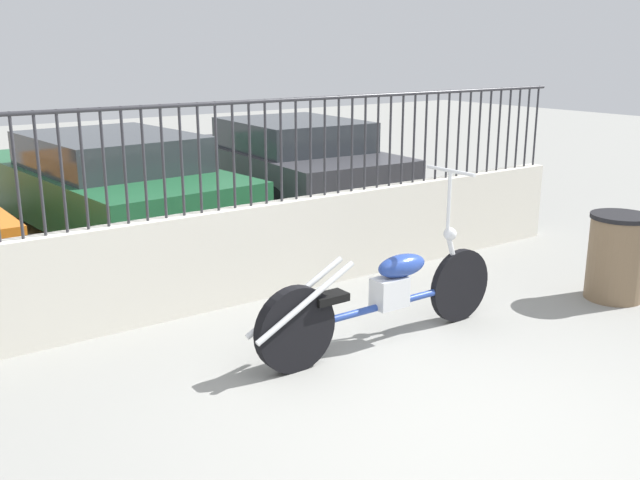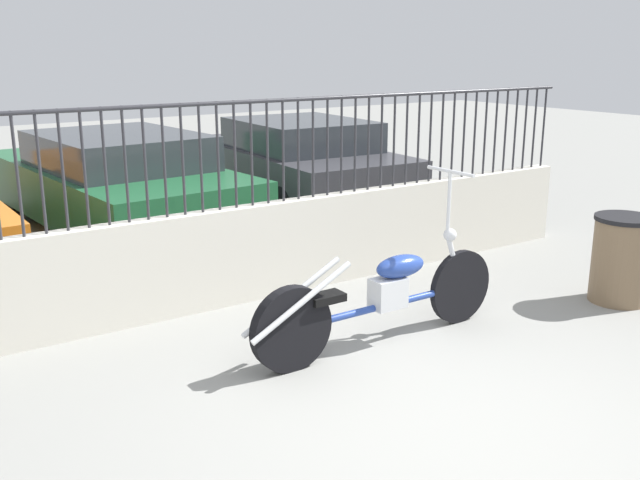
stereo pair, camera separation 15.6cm
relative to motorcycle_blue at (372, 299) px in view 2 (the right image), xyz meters
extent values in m
plane|color=gray|center=(-0.37, -1.18, -0.40)|extent=(40.00, 40.00, 0.00)
cube|color=beige|center=(-0.37, 1.52, 0.04)|extent=(8.44, 0.18, 0.89)
cylinder|color=#2D2D33|center=(-2.19, 1.52, 0.96)|extent=(0.02, 0.02, 0.95)
cylinder|color=#2D2D33|center=(-2.02, 1.52, 0.96)|extent=(0.02, 0.02, 0.95)
cylinder|color=#2D2D33|center=(-1.86, 1.52, 0.96)|extent=(0.02, 0.02, 0.95)
cylinder|color=#2D2D33|center=(-1.69, 1.52, 0.96)|extent=(0.02, 0.02, 0.95)
cylinder|color=#2D2D33|center=(-1.53, 1.52, 0.96)|extent=(0.02, 0.02, 0.95)
cylinder|color=#2D2D33|center=(-1.36, 1.52, 0.96)|extent=(0.02, 0.02, 0.95)
cylinder|color=#2D2D33|center=(-1.20, 1.52, 0.96)|extent=(0.02, 0.02, 0.95)
cylinder|color=#2D2D33|center=(-1.03, 1.52, 0.96)|extent=(0.02, 0.02, 0.95)
cylinder|color=#2D2D33|center=(-0.86, 1.52, 0.96)|extent=(0.02, 0.02, 0.95)
cylinder|color=#2D2D33|center=(-0.70, 1.52, 0.96)|extent=(0.02, 0.02, 0.95)
cylinder|color=#2D2D33|center=(-0.53, 1.52, 0.96)|extent=(0.02, 0.02, 0.95)
cylinder|color=#2D2D33|center=(-0.37, 1.52, 0.96)|extent=(0.02, 0.02, 0.95)
cylinder|color=#2D2D33|center=(-0.20, 1.52, 0.96)|extent=(0.02, 0.02, 0.95)
cylinder|color=#2D2D33|center=(-0.04, 1.52, 0.96)|extent=(0.02, 0.02, 0.95)
cylinder|color=#2D2D33|center=(0.13, 1.52, 0.96)|extent=(0.02, 0.02, 0.95)
cylinder|color=#2D2D33|center=(0.29, 1.52, 0.96)|extent=(0.02, 0.02, 0.95)
cylinder|color=#2D2D33|center=(0.46, 1.52, 0.96)|extent=(0.02, 0.02, 0.95)
cylinder|color=#2D2D33|center=(0.63, 1.52, 0.96)|extent=(0.02, 0.02, 0.95)
cylinder|color=#2D2D33|center=(0.79, 1.52, 0.96)|extent=(0.02, 0.02, 0.95)
cylinder|color=#2D2D33|center=(0.96, 1.52, 0.96)|extent=(0.02, 0.02, 0.95)
cylinder|color=#2D2D33|center=(1.12, 1.52, 0.96)|extent=(0.02, 0.02, 0.95)
cylinder|color=#2D2D33|center=(1.29, 1.52, 0.96)|extent=(0.02, 0.02, 0.95)
cylinder|color=#2D2D33|center=(1.45, 1.52, 0.96)|extent=(0.02, 0.02, 0.95)
cylinder|color=#2D2D33|center=(1.62, 1.52, 0.96)|extent=(0.02, 0.02, 0.95)
cylinder|color=#2D2D33|center=(1.78, 1.52, 0.96)|extent=(0.02, 0.02, 0.95)
cylinder|color=#2D2D33|center=(1.95, 1.52, 0.96)|extent=(0.02, 0.02, 0.95)
cylinder|color=#2D2D33|center=(2.12, 1.52, 0.96)|extent=(0.02, 0.02, 0.95)
cylinder|color=#2D2D33|center=(2.28, 1.52, 0.96)|extent=(0.02, 0.02, 0.95)
cylinder|color=#2D2D33|center=(2.45, 1.52, 0.96)|extent=(0.02, 0.02, 0.95)
cylinder|color=#2D2D33|center=(2.61, 1.52, 0.96)|extent=(0.02, 0.02, 0.95)
cylinder|color=#2D2D33|center=(2.78, 1.52, 0.96)|extent=(0.02, 0.02, 0.95)
cylinder|color=#2D2D33|center=(2.94, 1.52, 0.96)|extent=(0.02, 0.02, 0.95)
cylinder|color=#2D2D33|center=(3.11, 1.52, 0.96)|extent=(0.02, 0.02, 0.95)
cylinder|color=#2D2D33|center=(3.27, 1.52, 0.96)|extent=(0.02, 0.02, 0.95)
cylinder|color=#2D2D33|center=(3.44, 1.52, 0.96)|extent=(0.02, 0.02, 0.95)
cylinder|color=#2D2D33|center=(3.61, 1.52, 0.96)|extent=(0.02, 0.02, 0.95)
cylinder|color=#2D2D33|center=(3.77, 1.52, 0.96)|extent=(0.02, 0.02, 0.95)
cylinder|color=#2D2D33|center=(-0.37, 1.52, 1.42)|extent=(8.44, 0.04, 0.04)
cylinder|color=black|center=(0.96, 0.00, -0.09)|extent=(0.64, 0.06, 0.64)
cylinder|color=black|center=(-0.73, 0.00, -0.09)|extent=(0.65, 0.09, 0.65)
cylinder|color=navy|center=(0.11, 0.00, -0.09)|extent=(1.56, 0.06, 0.06)
cube|color=silver|center=(0.16, 0.00, 0.01)|extent=(0.28, 0.18, 0.24)
ellipsoid|color=navy|center=(0.28, 0.00, 0.21)|extent=(0.46, 0.20, 0.18)
cube|color=black|center=(-0.43, 0.00, 0.09)|extent=(0.28, 0.16, 0.06)
cylinder|color=silver|center=(0.87, 0.00, 0.16)|extent=(0.22, 0.04, 0.51)
sphere|color=silver|center=(0.81, 0.00, 0.39)|extent=(0.11, 0.11, 0.11)
cylinder|color=silver|center=(0.78, 0.00, 0.67)|extent=(0.03, 0.03, 0.51)
cylinder|color=silver|center=(0.78, 0.00, 0.93)|extent=(0.03, 0.52, 0.03)
cylinder|color=silver|center=(-0.68, -0.07, 0.13)|extent=(0.84, 0.04, 0.48)
cylinder|color=silver|center=(-0.68, 0.07, 0.13)|extent=(0.84, 0.04, 0.48)
cylinder|color=brown|center=(2.56, -0.45, -0.02)|extent=(0.52, 0.52, 0.77)
cylinder|color=black|center=(2.56, -0.45, 0.39)|extent=(0.55, 0.55, 0.04)
cylinder|color=black|center=(-2.06, 3.15, -0.08)|extent=(0.12, 0.64, 0.64)
cylinder|color=black|center=(-1.47, 6.04, -0.08)|extent=(0.16, 0.65, 0.64)
cylinder|color=black|center=(0.30, 6.19, -0.08)|extent=(0.16, 0.65, 0.64)
cylinder|color=black|center=(-1.24, 3.24, -0.08)|extent=(0.16, 0.65, 0.64)
cylinder|color=black|center=(0.53, 3.38, -0.08)|extent=(0.16, 0.65, 0.64)
cube|color=#1E5933|center=(-0.47, 4.71, 0.15)|extent=(2.25, 4.68, 0.63)
cube|color=#2D3338|center=(-0.45, 4.49, 0.67)|extent=(1.87, 2.31, 0.41)
cylinder|color=black|center=(1.33, 5.76, -0.08)|extent=(0.15, 0.65, 0.64)
cylinder|color=black|center=(2.97, 5.67, -0.08)|extent=(0.15, 0.65, 0.64)
cylinder|color=black|center=(1.19, 3.28, -0.08)|extent=(0.15, 0.65, 0.64)
cylinder|color=black|center=(2.83, 3.19, -0.08)|extent=(0.15, 0.65, 0.64)
cube|color=#38383D|center=(2.08, 4.48, 0.17)|extent=(1.97, 4.09, 0.67)
cube|color=#2D3338|center=(2.07, 4.28, 0.71)|extent=(1.68, 2.00, 0.40)
camera|label=1|loc=(-3.37, -4.02, 1.90)|focal=40.00mm
camera|label=2|loc=(-3.24, -4.11, 1.90)|focal=40.00mm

